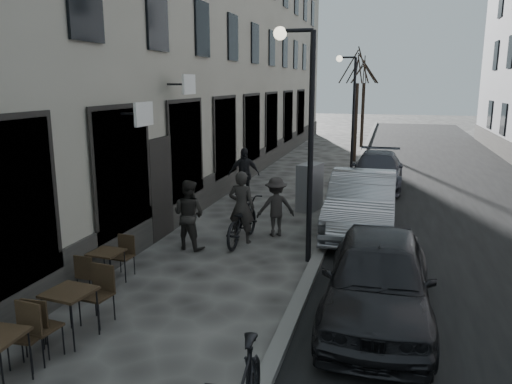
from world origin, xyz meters
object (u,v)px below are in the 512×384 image
at_px(streetlamp_far, 350,100).
at_px(bistro_set_c, 107,265).
at_px(car_far, 377,170).
at_px(tree_far, 365,70).
at_px(tree_near, 358,67).
at_px(bicycle, 242,221).
at_px(bistro_set_b, 71,310).
at_px(streetlamp_near, 303,120).
at_px(utility_cabinet, 310,187).
at_px(pedestrian_far, 244,174).
at_px(car_mid, 362,203).
at_px(car_near, 378,278).
at_px(pedestrian_near, 189,215).
at_px(pedestrian_mid, 276,207).

distance_m(streetlamp_far, bistro_set_c, 15.07).
bearing_deg(car_far, tree_far, 97.48).
relative_size(tree_near, tree_far, 1.00).
bearing_deg(bicycle, car_far, -109.73).
xyz_separation_m(tree_near, bistro_set_b, (-2.90, -19.45, -4.16)).
relative_size(streetlamp_near, utility_cabinet, 3.46).
height_order(tree_near, tree_far, same).
relative_size(bistro_set_b, bistro_set_c, 1.16).
bearing_deg(bicycle, pedestrian_far, -72.42).
xyz_separation_m(bicycle, car_far, (3.06, 7.76, 0.11)).
xyz_separation_m(utility_cabinet, bicycle, (-1.12, -3.69, -0.18)).
distance_m(bicycle, car_mid, 3.33).
relative_size(streetlamp_far, tree_near, 0.89).
relative_size(tree_near, car_near, 1.30).
distance_m(tree_far, pedestrian_near, 21.40).
distance_m(streetlamp_near, streetlamp_far, 12.00).
relative_size(tree_near, bistro_set_b, 3.38).
bearing_deg(streetlamp_near, bistro_set_b, -122.44).
relative_size(streetlamp_near, tree_far, 0.89).
xyz_separation_m(bistro_set_c, utility_cabinet, (2.89, 7.04, 0.30)).
relative_size(streetlamp_near, pedestrian_far, 2.81).
height_order(bistro_set_b, car_far, car_far).
xyz_separation_m(utility_cabinet, pedestrian_mid, (-0.42, -2.92, 0.04)).
height_order(tree_near, bistro_set_c, tree_near).
xyz_separation_m(tree_far, car_near, (1.67, -23.49, -3.92)).
relative_size(utility_cabinet, bicycle, 0.69).
bearing_deg(car_mid, utility_cabinet, 130.84).
height_order(streetlamp_far, car_mid, streetlamp_far).
distance_m(streetlamp_far, car_far, 4.37).
distance_m(bicycle, car_far, 8.34).
xyz_separation_m(bistro_set_b, bicycle, (1.16, 5.38, 0.06)).
height_order(streetlamp_near, bicycle, streetlamp_near).
height_order(tree_far, bistro_set_c, tree_far).
height_order(tree_near, car_near, tree_near).
bearing_deg(streetlamp_near, pedestrian_mid, 119.75).
relative_size(tree_far, bicycle, 2.69).
bearing_deg(car_far, car_mid, -90.71).
distance_m(streetlamp_near, car_mid, 3.73).
distance_m(tree_far, car_far, 13.01).
height_order(pedestrian_near, car_near, pedestrian_near).
distance_m(bistro_set_c, car_far, 12.11).
distance_m(bistro_set_b, car_far, 13.79).
relative_size(streetlamp_far, tree_far, 0.89).
height_order(bistro_set_b, bicycle, bicycle).
xyz_separation_m(streetlamp_far, bicycle, (-1.67, -11.07, -2.60)).
bearing_deg(car_far, streetlamp_far, 114.13).
relative_size(bistro_set_b, pedestrian_far, 0.93).
height_order(pedestrian_far, car_mid, pedestrian_far).
distance_m(tree_near, pedestrian_near, 15.61).
bearing_deg(utility_cabinet, pedestrian_near, -102.47).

